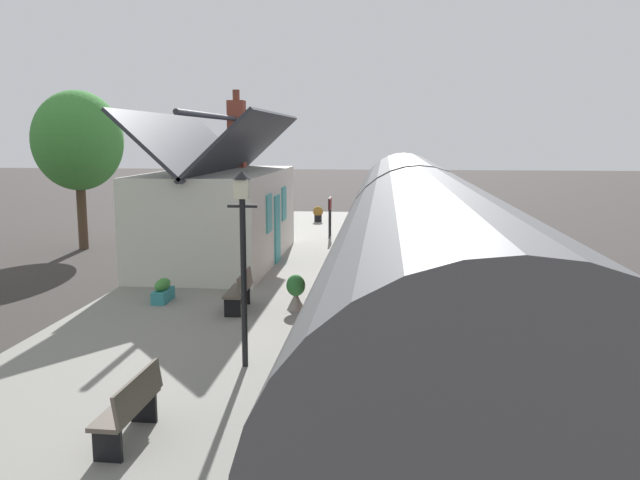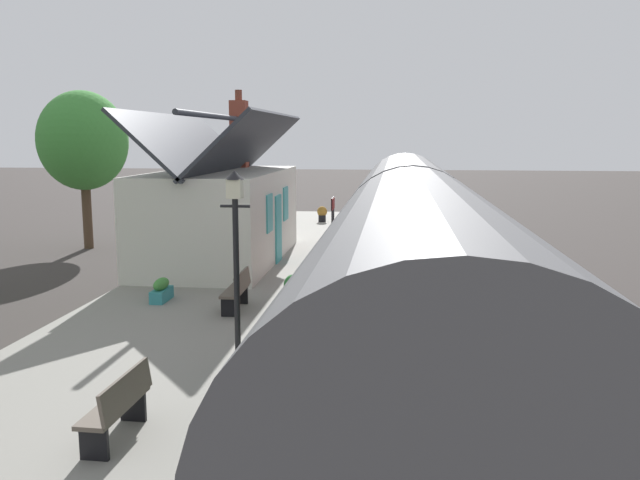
# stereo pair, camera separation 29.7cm
# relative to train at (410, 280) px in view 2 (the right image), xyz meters

# --- Properties ---
(ground_plane) EXTENTS (160.00, 160.00, 0.00)m
(ground_plane) POSITION_rel_train_xyz_m (6.11, 0.90, -2.22)
(ground_plane) COLOR #383330
(platform) EXTENTS (32.00, 5.60, 0.93)m
(platform) POSITION_rel_train_xyz_m (6.11, 4.70, -1.75)
(platform) COLOR gray
(platform) RESTS_ON ground
(platform_edge_coping) EXTENTS (32.00, 0.36, 0.02)m
(platform_edge_coping) POSITION_rel_train_xyz_m (6.11, 2.08, -1.28)
(platform_edge_coping) COLOR beige
(platform_edge_coping) RESTS_ON platform
(rail_near) EXTENTS (52.00, 0.08, 0.14)m
(rail_near) POSITION_rel_train_xyz_m (6.11, -0.72, -2.15)
(rail_near) COLOR gray
(rail_near) RESTS_ON ground
(rail_far) EXTENTS (52.00, 0.08, 0.14)m
(rail_far) POSITION_rel_train_xyz_m (6.11, 0.72, -2.15)
(rail_far) COLOR gray
(rail_far) RESTS_ON ground
(train) EXTENTS (18.30, 2.73, 4.32)m
(train) POSITION_rel_train_xyz_m (0.00, 0.00, 0.00)
(train) COLOR black
(train) RESTS_ON ground
(station_building) EXTENTS (8.16, 3.85, 5.49)m
(station_building) POSITION_rel_train_xyz_m (8.12, 5.73, 0.28)
(station_building) COLOR silver
(station_building) RESTS_ON platform
(bench_mid_platform) EXTENTS (1.41, 0.46, 0.88)m
(bench_mid_platform) POSITION_rel_train_xyz_m (2.23, 3.81, -0.81)
(bench_mid_platform) COLOR brown
(bench_mid_platform) RESTS_ON platform
(bench_platform_end) EXTENTS (1.41, 0.47, 0.88)m
(bench_platform_end) POSITION_rel_train_xyz_m (-4.21, 3.80, -0.81)
(bench_platform_end) COLOR brown
(bench_platform_end) RESTS_ON platform
(planter_edge_near) EXTENTS (0.83, 0.32, 0.56)m
(planter_edge_near) POSITION_rel_train_xyz_m (2.84, 5.82, -1.02)
(planter_edge_near) COLOR teal
(planter_edge_near) RESTS_ON platform
(planter_corner_building) EXTENTS (0.46, 0.46, 0.73)m
(planter_corner_building) POSITION_rel_train_xyz_m (17.96, 3.65, -0.90)
(planter_corner_building) COLOR black
(planter_corner_building) RESTS_ON platform
(planter_bench_right) EXTENTS (0.43, 0.43, 0.81)m
(planter_bench_right) POSITION_rel_train_xyz_m (2.42, 2.57, -0.89)
(planter_bench_right) COLOR gray
(planter_bench_right) RESTS_ON platform
(lamp_post_platform) EXTENTS (0.32, 0.50, 3.33)m
(lamp_post_platform) POSITION_rel_train_xyz_m (-1.32, 2.93, 1.07)
(lamp_post_platform) COLOR black
(lamp_post_platform) RESTS_ON platform
(station_sign_board) EXTENTS (0.96, 0.06, 1.57)m
(station_sign_board) POSITION_rel_train_xyz_m (13.30, 2.71, -0.10)
(station_sign_board) COLOR black
(station_sign_board) RESTS_ON platform
(tree_distant) EXTENTS (3.84, 3.75, 6.77)m
(tree_distant) POSITION_rel_train_xyz_m (14.92, 13.59, 2.42)
(tree_distant) COLOR #4C3828
(tree_distant) RESTS_ON ground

